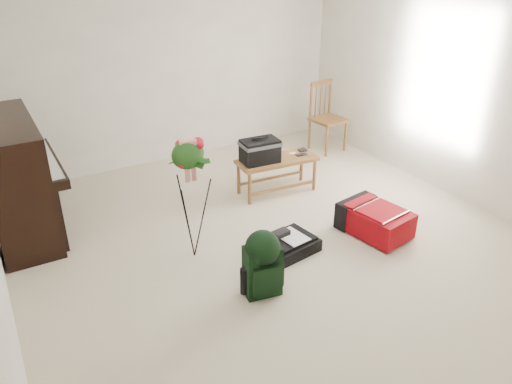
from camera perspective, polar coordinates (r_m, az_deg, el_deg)
floor at (r=5.20m, az=2.41°, el=-6.09°), size 5.00×5.50×0.01m
wall_back at (r=7.02m, az=-9.76°, el=13.46°), size 5.00×0.04×2.50m
wall_right at (r=6.30m, az=22.61°, el=10.30°), size 0.04×5.50×2.50m
piano at (r=5.72m, az=-25.65°, el=1.15°), size 0.71×1.50×1.25m
bench at (r=5.99m, az=1.13°, el=4.37°), size 1.02×0.47×0.76m
dining_chair at (r=7.51m, az=8.10°, el=8.42°), size 0.48×0.48×1.01m
red_suitcase at (r=5.49m, az=13.08°, el=-2.92°), size 0.59×0.79×0.31m
black_duffel at (r=5.08m, az=3.75°, el=-5.93°), size 0.59×0.50×0.22m
green_backpack at (r=4.35m, az=0.79°, el=-7.84°), size 0.35×0.32×0.63m
flower_stand at (r=4.76m, az=-7.44°, el=-1.02°), size 0.49×0.49×1.27m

